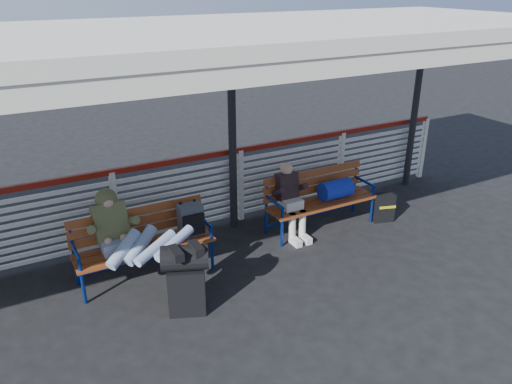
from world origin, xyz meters
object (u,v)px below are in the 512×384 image
suitcase_side (383,208)px  traveler_man (138,240)px  bench_left (157,232)px  companion_person (291,200)px  luggage_stack (186,277)px  bench_right (326,192)px

suitcase_side → traveler_man: bearing=-162.1°
bench_left → suitcase_side: (3.71, -0.27, -0.36)m
bench_left → companion_person: companion_person is taller
luggage_stack → bench_right: 2.95m
luggage_stack → suitcase_side: (3.70, 0.76, -0.25)m
bench_left → suitcase_side: bearing=-4.2°
bench_right → companion_person: (-0.65, -0.02, 0.02)m
traveler_man → companion_person: bearing=8.6°
traveler_man → suitcase_side: (4.04, 0.07, -0.50)m
bench_left → luggage_stack: bearing=-89.5°
traveler_man → companion_person: (2.44, 0.37, -0.13)m
bench_right → suitcase_side: bearing=-18.4°
traveler_man → bench_left: bearing=45.9°
traveler_man → suitcase_side: bearing=1.0°
bench_right → companion_person: 0.65m
luggage_stack → bench_left: (-0.01, 1.03, 0.11)m
luggage_stack → traveler_man: 0.81m
companion_person → suitcase_side: companion_person is taller
bench_left → traveler_man: (-0.34, -0.35, 0.14)m
luggage_stack → traveler_man: (-0.35, 0.69, 0.24)m
bench_right → suitcase_side: (0.95, -0.31, -0.35)m
bench_right → companion_person: size_ratio=1.57×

